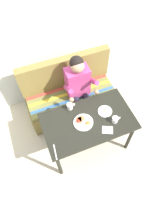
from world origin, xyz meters
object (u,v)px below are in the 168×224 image
object	(u,v)px
table	(88,124)
person	(79,86)
plate_breakfast	(83,122)
coffee_mug_second	(70,106)
knife	(55,152)
couch	(70,96)
napkin	(107,130)
coffee_mug	(115,120)
plate_eggs	(105,111)

from	to	relation	value
table	person	size ratio (longest dim) A/B	0.99
plate_breakfast	table	bearing A→B (deg)	-0.67
coffee_mug_second	knife	xyz separation A→B (m)	(-0.38, -0.53, -0.05)
couch	napkin	xyz separation A→B (m)	(0.17, -0.99, 0.40)
plate_breakfast	napkin	xyz separation A→B (m)	(0.25, -0.22, -0.01)
couch	plate_breakfast	xyz separation A→B (m)	(-0.08, -0.76, 0.41)
plate_breakfast	coffee_mug	xyz separation A→B (m)	(0.39, -0.14, 0.03)
plate_breakfast	coffee_mug	size ratio (longest dim) A/B	2.18
table	couch	distance (m)	0.83
couch	plate_eggs	world-z (taller)	couch
plate_eggs	knife	bearing A→B (deg)	-159.36
plate_eggs	couch	bearing A→B (deg)	109.91
plate_eggs	napkin	world-z (taller)	plate_eggs
plate_breakfast	plate_eggs	size ratio (longest dim) A/B	1.35
table	plate_eggs	distance (m)	0.28
table	plate_eggs	xyz separation A→B (m)	(0.26, 0.04, 0.09)
couch	plate_eggs	xyz separation A→B (m)	(0.26, -0.72, 0.41)
table	coffee_mug	world-z (taller)	coffee_mug
table	coffee_mug	xyz separation A→B (m)	(0.32, -0.14, 0.13)
knife	plate_eggs	bearing A→B (deg)	27.22
person	coffee_mug	size ratio (longest dim) A/B	10.27
coffee_mug	knife	distance (m)	0.86
plate_eggs	coffee_mug_second	xyz separation A→B (m)	(-0.41, 0.23, 0.04)
plate_breakfast	knife	size ratio (longest dim) A/B	1.29
table	knife	world-z (taller)	knife
table	coffee_mug_second	distance (m)	0.34
plate_eggs	napkin	size ratio (longest dim) A/B	1.40
plate_breakfast	plate_eggs	distance (m)	0.34
plate_eggs	plate_breakfast	bearing A→B (deg)	-172.74
person	coffee_mug	world-z (taller)	person
coffee_mug	coffee_mug_second	bearing A→B (deg)	138.60
table	couch	bearing A→B (deg)	90.00
plate_eggs	coffee_mug_second	size ratio (longest dim) A/B	1.62
plate_breakfast	napkin	world-z (taller)	plate_breakfast
couch	coffee_mug_second	world-z (taller)	couch
table	plate_eggs	world-z (taller)	plate_eggs
plate_eggs	knife	size ratio (longest dim) A/B	0.96
plate_eggs	coffee_mug	xyz separation A→B (m)	(0.06, -0.19, 0.04)
coffee_mug	plate_eggs	bearing A→B (deg)	106.72
table	napkin	bearing A→B (deg)	-52.32
plate_breakfast	coffee_mug	world-z (taller)	coffee_mug
couch	coffee_mug_second	bearing A→B (deg)	-107.40
person	coffee_mug_second	size ratio (longest dim) A/B	10.27
couch	plate_breakfast	bearing A→B (deg)	-95.80
couch	plate_breakfast	world-z (taller)	couch
person	plate_breakfast	distance (m)	0.62
plate_eggs	knife	world-z (taller)	plate_eggs
table	napkin	xyz separation A→B (m)	(0.17, -0.22, 0.09)
couch	plate_eggs	distance (m)	0.87
plate_eggs	person	bearing A→B (deg)	106.13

